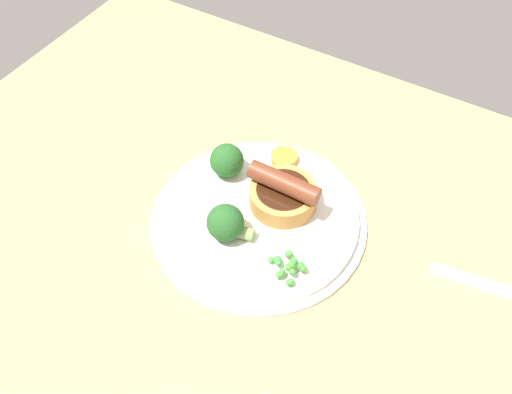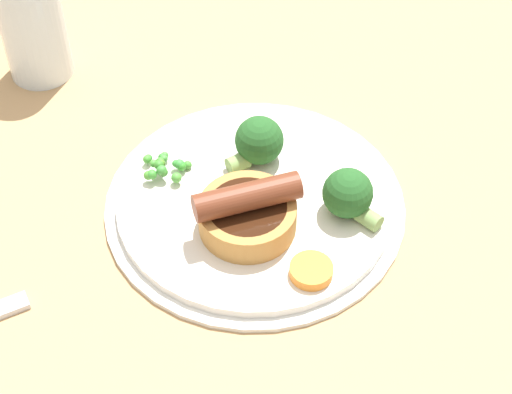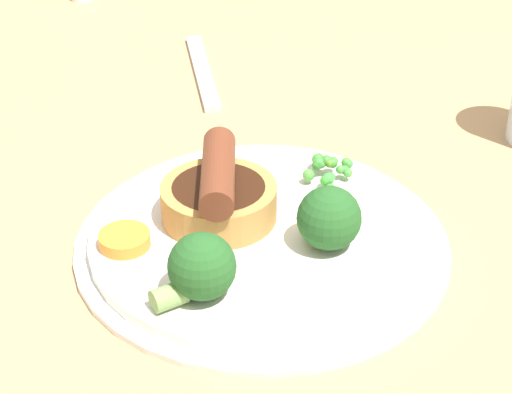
# 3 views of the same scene
# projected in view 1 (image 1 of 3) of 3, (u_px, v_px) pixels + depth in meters

# --- Properties ---
(dining_table) EXTENTS (1.10, 0.80, 0.03)m
(dining_table) POSITION_uv_depth(u_px,v_px,m) (277.00, 265.00, 0.71)
(dining_table) COLOR tan
(dining_table) RESTS_ON ground
(dinner_plate) EXTENTS (0.28, 0.28, 0.01)m
(dinner_plate) POSITION_uv_depth(u_px,v_px,m) (259.00, 218.00, 0.73)
(dinner_plate) COLOR silver
(dinner_plate) RESTS_ON dining_table
(sausage_pudding) EXTENTS (0.09, 0.09, 0.05)m
(sausage_pudding) POSITION_uv_depth(u_px,v_px,m) (283.00, 193.00, 0.72)
(sausage_pudding) COLOR #BC8442
(sausage_pudding) RESTS_ON dinner_plate
(pea_pile) EXTENTS (0.05, 0.04, 0.02)m
(pea_pile) POSITION_uv_depth(u_px,v_px,m) (288.00, 265.00, 0.67)
(pea_pile) COLOR #3D8D37
(pea_pile) RESTS_ON dinner_plate
(broccoli_floret_near) EXTENTS (0.06, 0.05, 0.05)m
(broccoli_floret_near) POSITION_uv_depth(u_px,v_px,m) (226.00, 223.00, 0.69)
(broccoli_floret_near) COLOR #235623
(broccoli_floret_near) RESTS_ON dinner_plate
(broccoli_floret_far) EXTENTS (0.05, 0.06, 0.05)m
(broccoli_floret_far) POSITION_uv_depth(u_px,v_px,m) (227.00, 160.00, 0.76)
(broccoli_floret_far) COLOR #235623
(broccoli_floret_far) RESTS_ON dinner_plate
(carrot_slice_2) EXTENTS (0.05, 0.05, 0.01)m
(carrot_slice_2) POSITION_uv_depth(u_px,v_px,m) (284.00, 158.00, 0.78)
(carrot_slice_2) COLOR orange
(carrot_slice_2) RESTS_ON dinner_plate
(fork) EXTENTS (0.18, 0.04, 0.01)m
(fork) POSITION_uv_depth(u_px,v_px,m) (507.00, 293.00, 0.67)
(fork) COLOR silver
(fork) RESTS_ON dining_table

